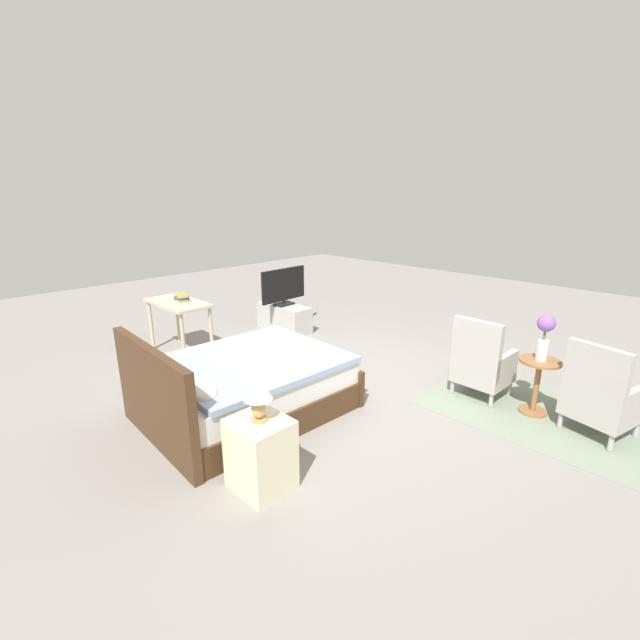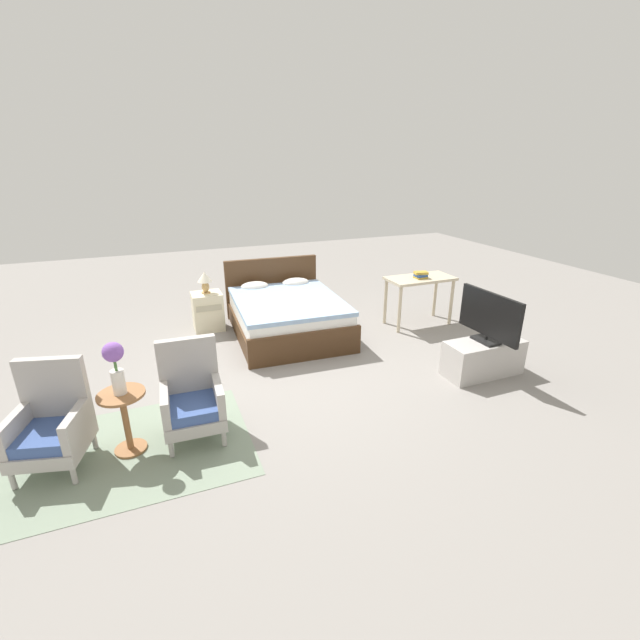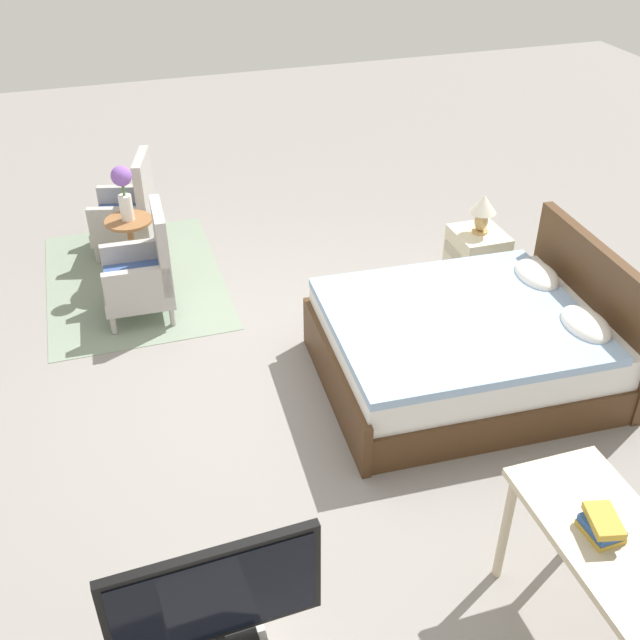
{
  "view_description": "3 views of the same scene",
  "coord_description": "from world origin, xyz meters",
  "px_view_note": "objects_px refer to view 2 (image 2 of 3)",
  "views": [
    {
      "loc": [
        -3.16,
        3.43,
        2.22
      ],
      "look_at": [
        0.18,
        0.04,
        0.79
      ],
      "focal_mm": 24.0,
      "sensor_mm": 36.0,
      "label": 1
    },
    {
      "loc": [
        -1.52,
        -4.64,
        2.49
      ],
      "look_at": [
        0.37,
        0.1,
        0.55
      ],
      "focal_mm": 24.0,
      "sensor_mm": 36.0,
      "label": 2
    },
    {
      "loc": [
        4.0,
        -1.19,
        3.41
      ],
      "look_at": [
        0.22,
        0.01,
        0.74
      ],
      "focal_mm": 42.0,
      "sensor_mm": 36.0,
      "label": 3
    }
  ],
  "objects_px": {
    "table_lamp": "(205,279)",
    "vanity_desk": "(420,285)",
    "bed": "(286,314)",
    "nightstand": "(208,311)",
    "armchair_by_window_right": "(192,399)",
    "tv_flatscreen": "(489,317)",
    "tv_stand": "(483,358)",
    "flower_vase": "(115,363)",
    "book_stack": "(421,275)",
    "armchair_by_window_left": "(52,426)",
    "side_table": "(125,415)"
  },
  "relations": [
    {
      "from": "book_stack",
      "to": "vanity_desk",
      "type": "bearing_deg",
      "value": 56.74
    },
    {
      "from": "armchair_by_window_right",
      "to": "table_lamp",
      "type": "xyz_separation_m",
      "value": [
        0.51,
        2.69,
        0.41
      ]
    },
    {
      "from": "armchair_by_window_right",
      "to": "side_table",
      "type": "distance_m",
      "value": 0.58
    },
    {
      "from": "vanity_desk",
      "to": "table_lamp",
      "type": "bearing_deg",
      "value": 162.24
    },
    {
      "from": "armchair_by_window_left",
      "to": "side_table",
      "type": "height_order",
      "value": "armchair_by_window_left"
    },
    {
      "from": "armchair_by_window_right",
      "to": "tv_flatscreen",
      "type": "height_order",
      "value": "tv_flatscreen"
    },
    {
      "from": "armchair_by_window_left",
      "to": "nightstand",
      "type": "xyz_separation_m",
      "value": [
        1.66,
        2.69,
        -0.09
      ]
    },
    {
      "from": "nightstand",
      "to": "tv_stand",
      "type": "relative_size",
      "value": 0.6
    },
    {
      "from": "tv_flatscreen",
      "to": "vanity_desk",
      "type": "relative_size",
      "value": 0.87
    },
    {
      "from": "armchair_by_window_right",
      "to": "nightstand",
      "type": "bearing_deg",
      "value": 79.25
    },
    {
      "from": "table_lamp",
      "to": "tv_flatscreen",
      "type": "height_order",
      "value": "tv_flatscreen"
    },
    {
      "from": "armchair_by_window_left",
      "to": "side_table",
      "type": "bearing_deg",
      "value": -3.35
    },
    {
      "from": "side_table",
      "to": "table_lamp",
      "type": "height_order",
      "value": "table_lamp"
    },
    {
      "from": "side_table",
      "to": "armchair_by_window_right",
      "type": "bearing_deg",
      "value": 3.44
    },
    {
      "from": "tv_stand",
      "to": "book_stack",
      "type": "relative_size",
      "value": 4.34
    },
    {
      "from": "bed",
      "to": "table_lamp",
      "type": "relative_size",
      "value": 6.21
    },
    {
      "from": "bed",
      "to": "armchair_by_window_right",
      "type": "relative_size",
      "value": 2.23
    },
    {
      "from": "armchair_by_window_right",
      "to": "vanity_desk",
      "type": "distance_m",
      "value": 4.01
    },
    {
      "from": "nightstand",
      "to": "table_lamp",
      "type": "height_order",
      "value": "table_lamp"
    },
    {
      "from": "nightstand",
      "to": "armchair_by_window_left",
      "type": "bearing_deg",
      "value": -121.61
    },
    {
      "from": "tv_stand",
      "to": "book_stack",
      "type": "distance_m",
      "value": 1.81
    },
    {
      "from": "side_table",
      "to": "tv_stand",
      "type": "relative_size",
      "value": 0.61
    },
    {
      "from": "side_table",
      "to": "table_lamp",
      "type": "bearing_deg",
      "value": 68.16
    },
    {
      "from": "bed",
      "to": "tv_stand",
      "type": "relative_size",
      "value": 2.14
    },
    {
      "from": "bed",
      "to": "table_lamp",
      "type": "bearing_deg",
      "value": 151.05
    },
    {
      "from": "table_lamp",
      "to": "vanity_desk",
      "type": "xyz_separation_m",
      "value": [
        3.12,
        -1.0,
        -0.15
      ]
    },
    {
      "from": "nightstand",
      "to": "book_stack",
      "type": "relative_size",
      "value": 2.63
    },
    {
      "from": "armchair_by_window_left",
      "to": "armchair_by_window_right",
      "type": "height_order",
      "value": "same"
    },
    {
      "from": "armchair_by_window_left",
      "to": "tv_stand",
      "type": "xyz_separation_m",
      "value": [
        4.55,
        -0.04,
        -0.17
      ]
    },
    {
      "from": "bed",
      "to": "tv_stand",
      "type": "bearing_deg",
      "value": -49.68
    },
    {
      "from": "side_table",
      "to": "tv_flatscreen",
      "type": "relative_size",
      "value": 0.65
    },
    {
      "from": "bed",
      "to": "tv_flatscreen",
      "type": "bearing_deg",
      "value": -49.64
    },
    {
      "from": "armchair_by_window_left",
      "to": "nightstand",
      "type": "height_order",
      "value": "armchair_by_window_left"
    },
    {
      "from": "bed",
      "to": "vanity_desk",
      "type": "relative_size",
      "value": 1.97
    },
    {
      "from": "tv_flatscreen",
      "to": "book_stack",
      "type": "distance_m",
      "value": 1.71
    },
    {
      "from": "flower_vase",
      "to": "vanity_desk",
      "type": "relative_size",
      "value": 0.46
    },
    {
      "from": "vanity_desk",
      "to": "tv_stand",
      "type": "bearing_deg",
      "value": -97.49
    },
    {
      "from": "bed",
      "to": "nightstand",
      "type": "height_order",
      "value": "bed"
    },
    {
      "from": "nightstand",
      "to": "book_stack",
      "type": "height_order",
      "value": "book_stack"
    },
    {
      "from": "armchair_by_window_right",
      "to": "tv_flatscreen",
      "type": "bearing_deg",
      "value": -0.77
    },
    {
      "from": "bed",
      "to": "book_stack",
      "type": "height_order",
      "value": "bed"
    },
    {
      "from": "flower_vase",
      "to": "tv_stand",
      "type": "bearing_deg",
      "value": -0.16
    },
    {
      "from": "bed",
      "to": "tv_flatscreen",
      "type": "relative_size",
      "value": 2.26
    },
    {
      "from": "side_table",
      "to": "flower_vase",
      "type": "relative_size",
      "value": 1.23
    },
    {
      "from": "nightstand",
      "to": "book_stack",
      "type": "xyz_separation_m",
      "value": [
        3.09,
        -1.05,
        0.53
      ]
    },
    {
      "from": "table_lamp",
      "to": "flower_vase",
      "type": "bearing_deg",
      "value": -111.84
    },
    {
      "from": "flower_vase",
      "to": "book_stack",
      "type": "height_order",
      "value": "flower_vase"
    },
    {
      "from": "flower_vase",
      "to": "tv_stand",
      "type": "xyz_separation_m",
      "value": [
        3.98,
        -0.01,
        -0.66
      ]
    },
    {
      "from": "tv_stand",
      "to": "armchair_by_window_right",
      "type": "bearing_deg",
      "value": 179.22
    },
    {
      "from": "bed",
      "to": "nightstand",
      "type": "relative_size",
      "value": 3.53
    }
  ]
}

